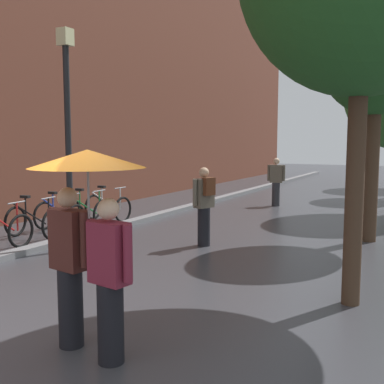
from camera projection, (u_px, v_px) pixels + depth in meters
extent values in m
plane|color=#38383D|center=(24.00, 350.00, 4.77)|extent=(80.00, 80.00, 0.00)
cube|color=brown|center=(37.00, 60.00, 17.61)|extent=(8.00, 36.00, 10.57)
cube|color=slate|center=(194.00, 205.00, 15.04)|extent=(0.30, 36.00, 0.12)
cylinder|color=#473323|center=(355.00, 188.00, 5.95)|extent=(0.24, 0.24, 3.13)
cylinder|color=#473323|center=(371.00, 171.00, 9.80)|extent=(0.31, 0.31, 3.04)
ellipsoid|color=#235623|center=(376.00, 50.00, 9.52)|extent=(2.37, 2.37, 2.69)
torus|color=black|center=(21.00, 231.00, 9.29)|extent=(0.11, 0.70, 0.70)
cylinder|color=red|center=(17.00, 217.00, 9.29)|extent=(0.04, 0.04, 0.58)
cylinder|color=#9E9EA3|center=(17.00, 202.00, 9.25)|extent=(0.06, 0.46, 0.03)
torus|color=black|center=(52.00, 224.00, 10.03)|extent=(0.14, 0.70, 0.70)
torus|color=black|center=(15.00, 221.00, 10.40)|extent=(0.14, 0.70, 0.70)
cylinder|color=black|center=(30.00, 214.00, 10.23)|extent=(0.88, 0.14, 0.43)
cylinder|color=black|center=(26.00, 210.00, 10.26)|extent=(0.04, 0.04, 0.55)
cube|color=black|center=(25.00, 197.00, 10.22)|extent=(0.23, 0.12, 0.06)
cylinder|color=black|center=(49.00, 211.00, 10.03)|extent=(0.04, 0.04, 0.58)
cylinder|color=#9E9EA3|center=(48.00, 198.00, 9.99)|extent=(0.08, 0.46, 0.03)
torus|color=black|center=(76.00, 219.00, 10.71)|extent=(0.07, 0.70, 0.70)
torus|color=black|center=(44.00, 216.00, 11.20)|extent=(0.07, 0.70, 0.70)
cylinder|color=#233DA8|center=(56.00, 209.00, 10.98)|extent=(0.88, 0.05, 0.43)
cylinder|color=#233DA8|center=(53.00, 205.00, 11.02)|extent=(0.04, 0.04, 0.55)
cube|color=black|center=(53.00, 193.00, 10.99)|extent=(0.22, 0.10, 0.06)
cylinder|color=#233DA8|center=(73.00, 207.00, 10.72)|extent=(0.04, 0.04, 0.58)
cylinder|color=#9E9EA3|center=(72.00, 194.00, 10.69)|extent=(0.04, 0.46, 0.03)
torus|color=black|center=(102.00, 214.00, 11.46)|extent=(0.06, 0.70, 0.70)
torus|color=black|center=(71.00, 211.00, 11.92)|extent=(0.06, 0.70, 0.70)
cylinder|color=#1E7A38|center=(83.00, 204.00, 11.72)|extent=(0.88, 0.04, 0.43)
cylinder|color=#1E7A38|center=(80.00, 201.00, 11.75)|extent=(0.04, 0.04, 0.55)
cube|color=black|center=(80.00, 190.00, 11.72)|extent=(0.22, 0.10, 0.06)
cylinder|color=#1E7A38|center=(99.00, 202.00, 11.46)|extent=(0.04, 0.04, 0.58)
cylinder|color=#9E9EA3|center=(99.00, 191.00, 11.43)|extent=(0.03, 0.46, 0.03)
torus|color=black|center=(123.00, 210.00, 12.17)|extent=(0.08, 0.70, 0.70)
torus|color=black|center=(94.00, 207.00, 12.67)|extent=(0.08, 0.70, 0.70)
cylinder|color=silver|center=(105.00, 201.00, 12.45)|extent=(0.88, 0.06, 0.43)
cylinder|color=silver|center=(102.00, 198.00, 12.49)|extent=(0.04, 0.04, 0.55)
cube|color=black|center=(102.00, 187.00, 12.46)|extent=(0.22, 0.11, 0.06)
cylinder|color=silver|center=(120.00, 199.00, 12.18)|extent=(0.04, 0.04, 0.58)
cylinder|color=#9E9EA3|center=(120.00, 188.00, 12.15)|extent=(0.04, 0.46, 0.03)
cylinder|color=black|center=(71.00, 308.00, 4.83)|extent=(0.26, 0.26, 0.84)
cube|color=#4C231E|center=(69.00, 239.00, 4.74)|extent=(0.43, 0.28, 0.63)
sphere|color=tan|center=(67.00, 197.00, 4.70)|extent=(0.21, 0.21, 0.21)
cylinder|color=#4C231E|center=(54.00, 234.00, 4.89)|extent=(0.09, 0.09, 0.57)
cylinder|color=#4C231E|center=(84.00, 240.00, 4.59)|extent=(0.09, 0.09, 0.57)
cylinder|color=black|center=(111.00, 323.00, 4.46)|extent=(0.26, 0.26, 0.80)
cube|color=maroon|center=(109.00, 253.00, 4.39)|extent=(0.43, 0.28, 0.60)
sphere|color=beige|center=(108.00, 209.00, 4.34)|extent=(0.21, 0.21, 0.21)
cylinder|color=maroon|center=(92.00, 246.00, 4.53)|extent=(0.09, 0.09, 0.54)
cylinder|color=maroon|center=(128.00, 254.00, 4.23)|extent=(0.09, 0.09, 0.54)
cylinder|color=#9E9EA3|center=(89.00, 222.00, 4.56)|extent=(0.02, 0.02, 1.12)
cone|color=orange|center=(88.00, 159.00, 4.49)|extent=(1.15, 1.15, 0.18)
cylinder|color=black|center=(69.00, 151.00, 8.89)|extent=(0.12, 0.12, 3.96)
cube|color=beige|center=(65.00, 37.00, 8.65)|extent=(0.24, 0.24, 0.32)
cylinder|color=#2D2D33|center=(276.00, 194.00, 15.32)|extent=(0.26, 0.26, 0.79)
cube|color=#665B4C|center=(276.00, 174.00, 15.25)|extent=(0.43, 0.29, 0.59)
sphere|color=beige|center=(276.00, 161.00, 15.20)|extent=(0.21, 0.21, 0.21)
cylinder|color=#665B4C|center=(284.00, 173.00, 15.17)|extent=(0.09, 0.09, 0.53)
cylinder|color=#665B4C|center=(269.00, 173.00, 15.32)|extent=(0.09, 0.09, 0.53)
cylinder|color=black|center=(204.00, 227.00, 9.49)|extent=(0.26, 0.26, 0.80)
cube|color=#665B4C|center=(204.00, 193.00, 9.41)|extent=(0.35, 0.45, 0.60)
sphere|color=tan|center=(204.00, 172.00, 9.36)|extent=(0.21, 0.21, 0.21)
cylinder|color=#665B4C|center=(195.00, 193.00, 9.24)|extent=(0.09, 0.09, 0.54)
cylinder|color=#665B4C|center=(213.00, 191.00, 9.57)|extent=(0.09, 0.09, 0.54)
cube|color=#592D19|center=(209.00, 186.00, 9.29)|extent=(0.22, 0.29, 0.36)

